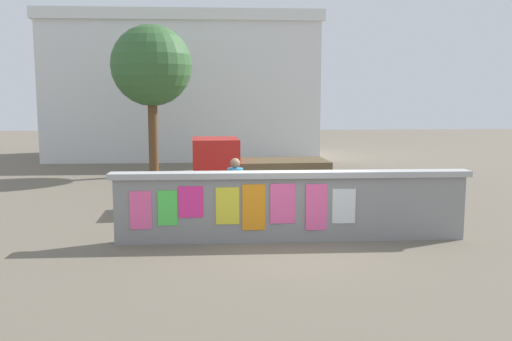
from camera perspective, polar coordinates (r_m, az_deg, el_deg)
ground at (r=19.24m, az=0.71°, el=-1.14°), size 60.00×60.00×0.00m
poster_wall at (r=11.26m, az=3.66°, el=-3.61°), size 7.34×0.42×1.44m
auto_rickshaw_truck at (r=14.77m, az=-0.36°, el=-0.29°), size 3.68×1.70×1.85m
motorcycle at (r=15.16m, az=13.35°, el=-1.96°), size 1.89×0.58×0.87m
bicycle_far at (r=13.13m, az=12.08°, el=-3.83°), size 1.68×0.52×0.95m
person_walking at (r=12.01m, az=-2.17°, el=-1.72°), size 0.47×0.47×1.62m
tree_roadside at (r=20.94m, az=-10.78°, el=10.55°), size 2.98×2.98×5.57m
building_background at (r=27.56m, az=-7.38°, el=8.53°), size 12.75×6.14×6.75m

